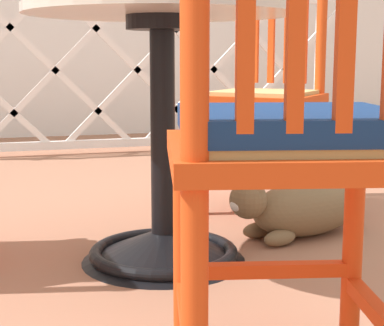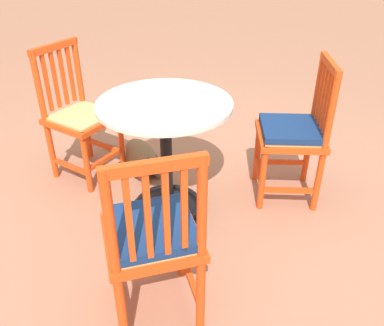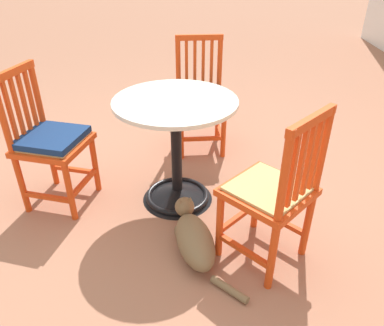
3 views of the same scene
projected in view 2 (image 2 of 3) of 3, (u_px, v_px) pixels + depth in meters
name	position (u px, v px, depth m)	size (l,w,h in m)	color
ground_plane	(182.00, 208.00, 2.63)	(24.00, 24.00, 0.00)	#A36B51
cafe_table	(167.00, 170.00, 2.48)	(0.76, 0.76, 0.73)	black
orange_chair_facing_out	(294.00, 134.00, 2.54)	(0.48, 0.48, 0.91)	#D64214
orange_chair_at_corner	(80.00, 117.00, 2.78)	(0.57, 0.57, 0.91)	#D64214
orange_chair_tucked_in	(152.00, 237.00, 1.73)	(0.44, 0.44, 0.91)	#D64214
tabby_cat	(143.00, 158.00, 2.98)	(0.67, 0.43, 0.23)	brown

